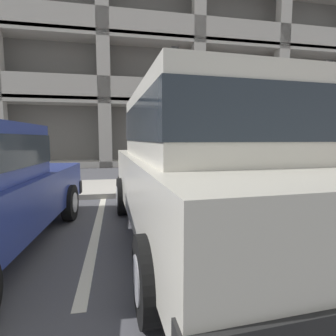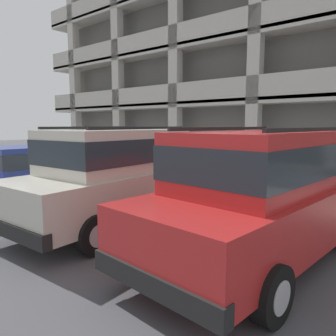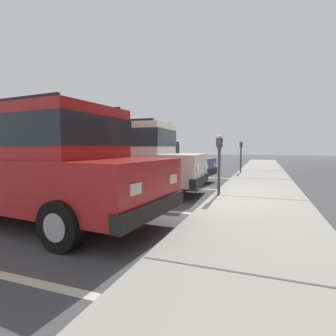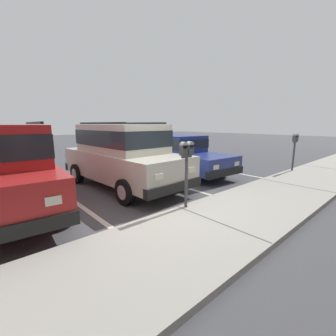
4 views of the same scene
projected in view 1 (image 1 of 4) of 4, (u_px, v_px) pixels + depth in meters
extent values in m
cube|color=#4C4C51|center=(172.00, 200.00, 6.07)|extent=(80.00, 80.00, 0.10)
cube|color=#ADA89E|center=(162.00, 186.00, 7.32)|extent=(40.00, 2.20, 0.12)
cube|color=#606060|center=(5.00, 189.00, 6.55)|extent=(0.03, 2.16, 0.00)
cube|color=#606060|center=(162.00, 184.00, 7.32)|extent=(0.03, 2.16, 0.00)
cube|color=#606060|center=(290.00, 179.00, 8.08)|extent=(0.03, 2.16, 0.00)
cube|color=silver|center=(99.00, 220.00, 4.40)|extent=(0.12, 4.80, 0.01)
cube|color=silver|center=(266.00, 211.00, 4.99)|extent=(0.12, 4.80, 0.01)
cube|color=beige|center=(197.00, 186.00, 3.52)|extent=(2.06, 4.78, 0.80)
cube|color=beige|center=(200.00, 124.00, 3.39)|extent=(1.75, 2.99, 0.84)
cube|color=#232B33|center=(200.00, 123.00, 3.38)|extent=(1.78, 3.01, 0.46)
cube|color=black|center=(161.00, 180.00, 5.79)|extent=(1.88, 0.25, 0.24)
cube|color=silver|center=(185.00, 164.00, 5.93)|extent=(0.24, 0.04, 0.14)
cube|color=silver|center=(135.00, 165.00, 5.66)|extent=(0.24, 0.04, 0.14)
cylinder|color=black|center=(215.00, 191.00, 5.19)|extent=(0.23, 0.67, 0.66)
cylinder|color=#B2B2B7|center=(215.00, 191.00, 5.19)|extent=(0.24, 0.37, 0.36)
cylinder|color=black|center=(123.00, 196.00, 4.76)|extent=(0.23, 0.67, 0.66)
cylinder|color=#B2B2B7|center=(123.00, 196.00, 4.76)|extent=(0.24, 0.37, 0.36)
cylinder|color=black|center=(150.00, 278.00, 1.95)|extent=(0.23, 0.67, 0.66)
cylinder|color=#B2B2B7|center=(150.00, 278.00, 1.95)|extent=(0.24, 0.37, 0.36)
cube|color=black|center=(249.00, 90.00, 3.50)|extent=(0.17, 2.62, 0.05)
cube|color=black|center=(147.00, 85.00, 3.17)|extent=(0.17, 2.62, 0.05)
cube|color=black|center=(35.00, 188.00, 5.06)|extent=(1.74, 0.28, 0.24)
cube|color=silver|center=(64.00, 175.00, 5.15)|extent=(0.24, 0.05, 0.14)
cube|color=silver|center=(6.00, 176.00, 5.02)|extent=(0.24, 0.05, 0.14)
cylinder|color=black|center=(70.00, 203.00, 4.39)|extent=(0.20, 0.61, 0.60)
cylinder|color=#B2B2B7|center=(70.00, 203.00, 4.39)|extent=(0.20, 0.34, 0.33)
cube|color=black|center=(293.00, 176.00, 6.56)|extent=(1.88, 0.31, 0.24)
cube|color=silver|center=(314.00, 161.00, 6.63)|extent=(0.24, 0.05, 0.14)
cube|color=silver|center=(271.00, 161.00, 6.50)|extent=(0.24, 0.05, 0.14)
cylinder|color=black|center=(277.00, 187.00, 5.63)|extent=(0.25, 0.67, 0.66)
cylinder|color=#B2B2B7|center=(277.00, 187.00, 5.63)|extent=(0.25, 0.38, 0.36)
cylinder|color=#47474C|center=(164.00, 167.00, 6.30)|extent=(0.07, 0.07, 1.14)
cube|color=#47474C|center=(164.00, 142.00, 6.24)|extent=(0.28, 0.06, 0.06)
cube|color=#424447|center=(159.00, 136.00, 6.20)|extent=(0.15, 0.11, 0.22)
cylinder|color=#9EA8B2|center=(159.00, 132.00, 6.19)|extent=(0.15, 0.11, 0.15)
cube|color=#B7B293|center=(160.00, 138.00, 6.15)|extent=(0.08, 0.01, 0.08)
cube|color=#424447|center=(168.00, 136.00, 6.24)|extent=(0.15, 0.11, 0.22)
cylinder|color=#9EA8B2|center=(168.00, 132.00, 6.23)|extent=(0.15, 0.11, 0.15)
cube|color=#B7B293|center=(168.00, 138.00, 6.19)|extent=(0.08, 0.01, 0.08)
cube|color=#64625C|center=(106.00, 20.00, 16.86)|extent=(31.36, 8.80, 18.00)
cube|color=#B7B2A8|center=(109.00, 157.00, 17.25)|extent=(32.00, 10.00, 0.30)
cube|color=#B7B2A8|center=(108.00, 111.00, 16.92)|extent=(32.00, 10.00, 0.30)
cube|color=#B7B2A8|center=(104.00, 88.00, 12.08)|extent=(32.00, 0.20, 1.10)
cube|color=#B7B2A8|center=(107.00, 63.00, 16.59)|extent=(32.00, 10.00, 0.30)
cube|color=#B7B2A8|center=(102.00, 20.00, 11.75)|extent=(32.00, 0.20, 1.10)
cube|color=#B7B2A8|center=(105.00, 13.00, 16.26)|extent=(32.00, 10.00, 0.30)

